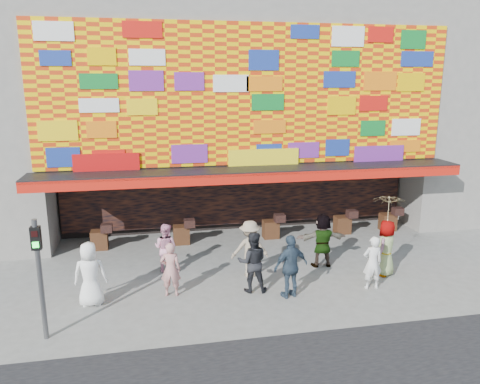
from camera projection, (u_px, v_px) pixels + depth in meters
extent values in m
plane|color=slate|center=(277.00, 290.00, 13.90)|extent=(90.00, 90.00, 0.00)
cube|color=gray|center=(230.00, 70.00, 20.00)|extent=(15.00, 8.00, 7.00)
cube|color=black|center=(227.00, 179.00, 22.13)|extent=(15.00, 6.00, 3.00)
cube|color=gray|center=(47.00, 209.00, 16.95)|extent=(0.40, 2.00, 3.00)
cube|color=gray|center=(413.00, 191.00, 19.68)|extent=(0.40, 2.00, 3.00)
cube|color=black|center=(253.00, 170.00, 16.44)|extent=(15.20, 1.60, 0.12)
cube|color=red|center=(258.00, 178.00, 15.73)|extent=(15.20, 0.04, 0.35)
cube|color=#FFC700|center=(250.00, 95.00, 16.37)|extent=(14.80, 0.08, 4.90)
cube|color=black|center=(240.00, 193.00, 19.11)|extent=(14.00, 0.25, 2.50)
cylinder|color=#59595B|center=(41.00, 281.00, 10.95)|extent=(0.12, 0.12, 3.00)
cube|color=black|center=(36.00, 238.00, 10.71)|extent=(0.22, 0.18, 0.55)
cube|color=black|center=(34.00, 234.00, 10.59)|extent=(0.14, 0.02, 0.14)
cube|color=#19E533|center=(36.00, 245.00, 10.65)|extent=(0.14, 0.02, 0.14)
imported|color=white|center=(90.00, 274.00, 12.77)|extent=(0.89, 0.59, 1.82)
imported|color=tan|center=(171.00, 269.00, 13.36)|extent=(0.63, 0.46, 1.60)
imported|color=black|center=(252.00, 262.00, 13.63)|extent=(0.99, 0.83, 1.82)
imported|color=gray|center=(250.00, 249.00, 14.70)|extent=(1.21, 0.74, 1.82)
imported|color=#2D3E50|center=(291.00, 266.00, 13.25)|extent=(1.17, 0.74, 1.86)
imported|color=gray|center=(322.00, 240.00, 15.47)|extent=(1.70, 0.63, 1.81)
imported|color=gray|center=(386.00, 248.00, 14.77)|extent=(1.04, 1.00, 1.80)
imported|color=white|center=(372.00, 263.00, 13.82)|extent=(0.61, 0.41, 1.63)
imported|color=pink|center=(166.00, 248.00, 15.07)|extent=(0.98, 0.92, 1.61)
imported|color=beige|center=(389.00, 210.00, 14.48)|extent=(1.26, 1.27, 0.90)
cylinder|color=#4C3326|center=(387.00, 238.00, 14.69)|extent=(0.02, 0.02, 1.00)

